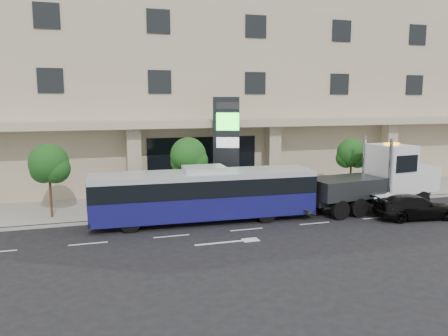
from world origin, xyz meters
The scene contains 11 objects.
ground centered at (0.00, 0.00, 0.00)m, with size 120.00×120.00×0.00m, color black.
sidewalk centered at (0.00, 5.00, 0.07)m, with size 120.00×6.00×0.15m, color gray.
curb centered at (0.00, 2.00, 0.07)m, with size 120.00×0.30×0.15m, color gray.
convention_center centered at (0.00, 15.42, 9.97)m, with size 60.00×17.60×20.00m.
tree_left centered at (-9.97, 3.59, 3.11)m, with size 2.27×2.20×4.22m.
tree_mid centered at (-1.97, 3.59, 3.26)m, with size 2.28×2.20×4.38m.
tree_right centered at (9.53, 3.59, 3.04)m, with size 2.10×2.00×4.04m.
city_bus centered at (-1.76, 0.64, 1.60)m, with size 12.53×3.10×3.15m.
tow_truck centered at (9.39, 0.33, 1.86)m, with size 10.01×3.44×4.53m.
black_sedan centered at (9.99, -2.23, 0.69)m, with size 1.93×4.75×1.38m, color black.
signage_pylon centered at (0.88, 5.00, 3.61)m, with size 1.80×1.19×6.83m.
Camera 1 is at (-7.57, -22.46, 6.73)m, focal length 35.00 mm.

